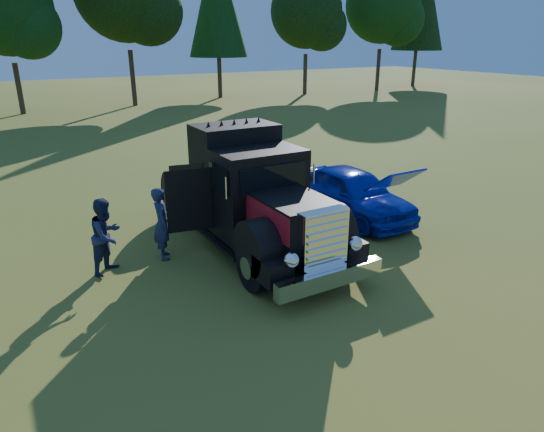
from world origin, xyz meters
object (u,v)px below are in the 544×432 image
Objects in this scene: hotrod_coupe at (353,193)px; diamond_t_truck at (251,199)px; spectator_far at (107,236)px; spectator_near at (162,223)px.

diamond_t_truck is at bearing -173.21° from hotrod_coupe.
hotrod_coupe is 7.10m from spectator_far.
spectator_near is (-5.79, 0.01, 0.15)m from hotrod_coupe.
hotrod_coupe is 5.79m from spectator_near.
spectator_near is (-2.18, 0.44, -0.39)m from diamond_t_truck.
hotrod_coupe reaches higher than spectator_near.
spectator_near is at bearing 179.95° from hotrod_coupe.
diamond_t_truck is 1.65× the size of hotrod_coupe.
diamond_t_truck is 3.53m from spectator_far.
spectator_far is at bearing 105.38° from spectator_near.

